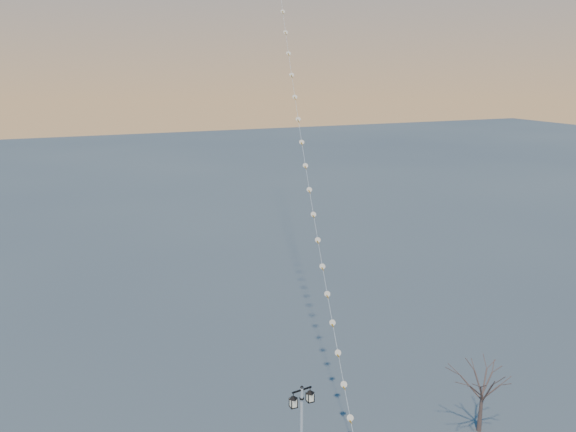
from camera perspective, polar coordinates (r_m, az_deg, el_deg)
bare_tree at (r=32.19m, az=18.41°, el=-15.19°), size 2.33×2.33×3.87m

